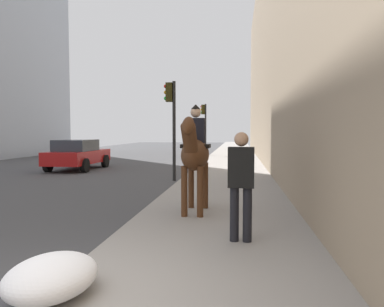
{
  "coord_description": "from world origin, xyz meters",
  "views": [
    {
      "loc": [
        -3.39,
        -2.07,
        1.83
      ],
      "look_at": [
        4.0,
        -1.17,
        1.4
      ],
      "focal_mm": 35.77,
      "sensor_mm": 36.0,
      "label": 1
    }
  ],
  "objects_px": {
    "pedestrian_greeting": "(241,179)",
    "mounted_horse_near": "(195,153)",
    "traffic_light_near_curb": "(172,114)",
    "traffic_light_far_curb": "(204,121)",
    "car_near_lane": "(78,154)"
  },
  "relations": [
    {
      "from": "traffic_light_near_curb",
      "to": "traffic_light_far_curb",
      "type": "bearing_deg",
      "value": 0.06
    },
    {
      "from": "traffic_light_near_curb",
      "to": "traffic_light_far_curb",
      "type": "xyz_separation_m",
      "value": [
        13.86,
        0.02,
        0.1
      ]
    },
    {
      "from": "traffic_light_near_curb",
      "to": "mounted_horse_near",
      "type": "bearing_deg",
      "value": -165.63
    },
    {
      "from": "mounted_horse_near",
      "to": "pedestrian_greeting",
      "type": "relative_size",
      "value": 1.34
    },
    {
      "from": "mounted_horse_near",
      "to": "pedestrian_greeting",
      "type": "xyz_separation_m",
      "value": [
        -1.99,
        -0.95,
        -0.29
      ]
    },
    {
      "from": "pedestrian_greeting",
      "to": "traffic_light_far_curb",
      "type": "bearing_deg",
      "value": 8.79
    },
    {
      "from": "pedestrian_greeting",
      "to": "car_near_lane",
      "type": "distance_m",
      "value": 13.84
    },
    {
      "from": "traffic_light_near_curb",
      "to": "pedestrian_greeting",
      "type": "bearing_deg",
      "value": -162.75
    },
    {
      "from": "mounted_horse_near",
      "to": "traffic_light_far_curb",
      "type": "distance_m",
      "value": 19.98
    },
    {
      "from": "pedestrian_greeting",
      "to": "traffic_light_far_curb",
      "type": "height_order",
      "value": "traffic_light_far_curb"
    },
    {
      "from": "traffic_light_near_curb",
      "to": "traffic_light_far_curb",
      "type": "height_order",
      "value": "traffic_light_far_curb"
    },
    {
      "from": "traffic_light_far_curb",
      "to": "mounted_horse_near",
      "type": "bearing_deg",
      "value": -175.51
    },
    {
      "from": "car_near_lane",
      "to": "mounted_horse_near",
      "type": "bearing_deg",
      "value": -144.14
    },
    {
      "from": "car_near_lane",
      "to": "traffic_light_far_curb",
      "type": "relative_size",
      "value": 1.08
    },
    {
      "from": "pedestrian_greeting",
      "to": "mounted_horse_near",
      "type": "bearing_deg",
      "value": 27.64
    }
  ]
}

